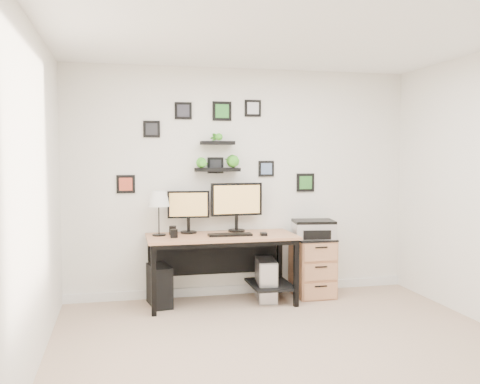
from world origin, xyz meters
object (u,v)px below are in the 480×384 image
object	(u,v)px
table_lamp	(159,200)
mug	(174,234)
desk	(224,246)
monitor_left	(188,209)
monitor_right	(237,203)
pc_tower_grey	(266,280)
file_cabinet	(313,267)
pc_tower_black	(159,286)
printer	(314,229)

from	to	relation	value
table_lamp	mug	xyz separation A→B (m)	(0.14, -0.19, -0.34)
desk	monitor_left	bearing A→B (deg)	154.10
monitor_left	monitor_right	world-z (taller)	monitor_right
table_lamp	monitor_left	bearing A→B (deg)	16.69
desk	table_lamp	world-z (taller)	table_lamp
pc_tower_grey	file_cabinet	distance (m)	0.59
monitor_left	pc_tower_black	distance (m)	0.89
table_lamp	pc_tower_grey	size ratio (longest dim) A/B	0.99
mug	desk	bearing A→B (deg)	11.13
table_lamp	file_cabinet	bearing A→B (deg)	-0.66
pc_tower_black	monitor_left	bearing A→B (deg)	13.91
table_lamp	pc_tower_grey	world-z (taller)	table_lamp
desk	file_cabinet	distance (m)	1.09
desk	table_lamp	xyz separation A→B (m)	(-0.70, 0.08, 0.51)
table_lamp	desk	bearing A→B (deg)	-6.40
pc_tower_black	printer	world-z (taller)	printer
desk	pc_tower_black	bearing A→B (deg)	177.55
table_lamp	mug	bearing A→B (deg)	-52.92
monitor_left	pc_tower_grey	size ratio (longest dim) A/B	0.97
monitor_left	pc_tower_grey	distance (m)	1.17
monitor_left	file_cabinet	distance (m)	1.58
file_cabinet	mug	bearing A→B (deg)	-174.03
monitor_left	table_lamp	xyz separation A→B (m)	(-0.33, -0.10, 0.11)
monitor_right	table_lamp	xyz separation A→B (m)	(-0.88, -0.11, 0.06)
pc_tower_black	pc_tower_grey	world-z (taller)	pc_tower_grey
pc_tower_black	file_cabinet	xyz separation A→B (m)	(1.75, 0.03, 0.12)
monitor_right	mug	world-z (taller)	monitor_right
table_lamp	printer	world-z (taller)	table_lamp
monitor_right	file_cabinet	world-z (taller)	monitor_right
desk	pc_tower_black	xyz separation A→B (m)	(-0.70, 0.03, -0.41)
desk	monitor_left	size ratio (longest dim) A/B	3.40
file_cabinet	monitor_left	bearing A→B (deg)	175.16
desk	file_cabinet	xyz separation A→B (m)	(1.05, 0.06, -0.29)
table_lamp	printer	size ratio (longest dim) A/B	0.97
pc_tower_grey	monitor_right	bearing A→B (deg)	145.41
desk	monitor_right	size ratio (longest dim) A/B	2.70
pc_tower_grey	pc_tower_black	bearing A→B (deg)	178.09
desk	mug	distance (m)	0.59
monitor_left	file_cabinet	xyz separation A→B (m)	(1.41, -0.12, -0.69)
file_cabinet	printer	size ratio (longest dim) A/B	1.36
file_cabinet	desk	bearing A→B (deg)	-176.82
pc_tower_black	file_cabinet	size ratio (longest dim) A/B	0.65
desk	monitor_left	xyz separation A→B (m)	(-0.37, 0.18, 0.40)
pc_tower_grey	monitor_left	bearing A→B (deg)	167.45
table_lamp	printer	distance (m)	1.78
pc_tower_black	pc_tower_grey	distance (m)	1.18
file_cabinet	printer	xyz separation A→B (m)	(-0.01, -0.04, 0.44)
monitor_left	printer	bearing A→B (deg)	-6.52
desk	file_cabinet	bearing A→B (deg)	3.18
desk	printer	xyz separation A→B (m)	(1.04, 0.02, 0.15)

